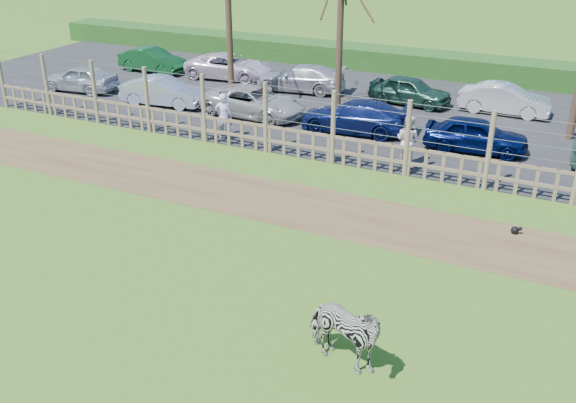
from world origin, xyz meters
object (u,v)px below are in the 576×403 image
at_px(car_10, 410,91).
at_px(car_4, 476,135).
at_px(car_8, 229,66).
at_px(car_3, 355,116).
at_px(zebra, 343,333).
at_px(car_7, 152,60).
at_px(car_1, 163,92).
at_px(crow, 515,230).
at_px(car_9, 300,78).
at_px(car_11, 505,99).
at_px(visitor_b, 408,140).
at_px(visitor_a, 224,116).
at_px(car_0, 80,78).
at_px(car_2, 253,102).

bearing_deg(car_10, car_4, -135.00).
bearing_deg(car_8, car_3, -127.14).
relative_size(zebra, car_7, 0.48).
distance_m(car_1, car_10, 10.58).
bearing_deg(car_4, car_7, 69.80).
height_order(crow, car_9, car_9).
relative_size(car_4, car_11, 0.97).
relative_size(car_3, car_7, 1.14).
height_order(visitor_b, car_10, visitor_b).
xyz_separation_m(visitor_a, car_1, (-4.58, 2.60, -0.26)).
relative_size(car_0, car_8, 0.82).
distance_m(car_8, car_9, 4.19).
relative_size(car_3, car_11, 1.14).
bearing_deg(zebra, car_1, 59.47).
relative_size(car_2, car_3, 1.04).
bearing_deg(car_7, visitor_b, -111.18).
bearing_deg(car_1, visitor_b, -108.61).
xyz_separation_m(car_4, car_7, (-17.19, 4.63, 0.00)).
height_order(car_0, car_2, same).
bearing_deg(visitor_b, car_10, -57.30).
bearing_deg(crow, visitor_b, 139.15).
relative_size(car_4, car_8, 0.82).
xyz_separation_m(crow, car_0, (-20.10, 5.91, 0.53)).
bearing_deg(car_11, car_10, 96.73).
bearing_deg(car_11, car_7, 92.28).
bearing_deg(visitor_a, zebra, 113.70).
distance_m(car_2, car_7, 9.37).
relative_size(crow, car_1, 0.08).
xyz_separation_m(visitor_a, crow, (10.74, -3.07, -0.79)).
height_order(visitor_b, crow, visitor_b).
relative_size(car_0, car_3, 0.85).
relative_size(visitor_b, car_8, 0.40).
bearing_deg(car_1, car_9, -50.48).
bearing_deg(car_4, car_3, 83.00).
xyz_separation_m(car_2, car_10, (5.26, 4.42, 0.00)).
relative_size(car_2, car_4, 1.23).
height_order(visitor_a, car_0, visitor_a).
bearing_deg(car_2, car_1, 96.89).
relative_size(visitor_a, crow, 6.07).
height_order(car_0, car_9, same).
height_order(visitor_a, car_8, visitor_a).
height_order(visitor_b, car_1, visitor_b).
relative_size(car_1, car_10, 1.03).
distance_m(visitor_b, crow, 5.31).
distance_m(crow, car_9, 15.07).
height_order(car_4, car_10, same).
relative_size(car_0, car_1, 0.97).
bearing_deg(car_7, crow, -115.07).
distance_m(car_3, car_4, 4.52).
xyz_separation_m(car_2, car_3, (4.41, -0.06, 0.00)).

